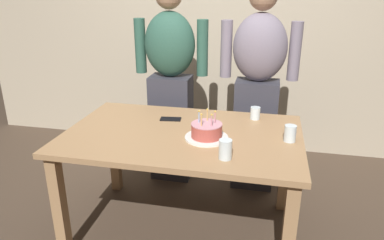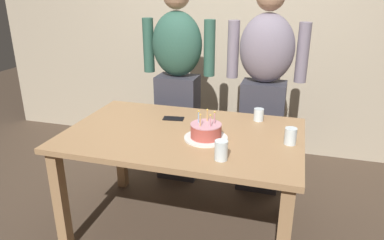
{
  "view_description": "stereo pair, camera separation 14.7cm",
  "coord_description": "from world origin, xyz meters",
  "px_view_note": "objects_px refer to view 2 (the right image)",
  "views": [
    {
      "loc": [
        0.51,
        -2.06,
        1.63
      ],
      "look_at": [
        0.07,
        -0.02,
        0.84
      ],
      "focal_mm": 33.64,
      "sensor_mm": 36.0,
      "label": 1
    },
    {
      "loc": [
        0.66,
        -2.02,
        1.63
      ],
      "look_at": [
        0.07,
        -0.02,
        0.84
      ],
      "focal_mm": 33.64,
      "sensor_mm": 36.0,
      "label": 2
    }
  ],
  "objects_px": {
    "cell_phone": "(174,119)",
    "person_woman_cardigan": "(264,88)",
    "water_glass_side": "(290,136)",
    "person_man_bearded": "(178,81)",
    "water_glass_far": "(259,115)",
    "water_glass_near": "(221,150)",
    "birthday_cake": "(206,132)"
  },
  "relations": [
    {
      "from": "person_woman_cardigan",
      "to": "birthday_cake",
      "type": "bearing_deg",
      "value": 71.51
    },
    {
      "from": "cell_phone",
      "to": "person_man_bearded",
      "type": "xyz_separation_m",
      "value": [
        -0.14,
        0.52,
        0.13
      ]
    },
    {
      "from": "cell_phone",
      "to": "birthday_cake",
      "type": "bearing_deg",
      "value": -49.56
    },
    {
      "from": "water_glass_near",
      "to": "water_glass_side",
      "type": "bearing_deg",
      "value": 41.95
    },
    {
      "from": "water_glass_far",
      "to": "cell_phone",
      "type": "distance_m",
      "value": 0.59
    },
    {
      "from": "person_man_bearded",
      "to": "person_woman_cardigan",
      "type": "xyz_separation_m",
      "value": [
        0.71,
        0.0,
        0.0
      ]
    },
    {
      "from": "person_man_bearded",
      "to": "person_woman_cardigan",
      "type": "distance_m",
      "value": 0.71
    },
    {
      "from": "water_glass_side",
      "to": "water_glass_far",
      "type": "bearing_deg",
      "value": 123.23
    },
    {
      "from": "water_glass_side",
      "to": "person_man_bearded",
      "type": "xyz_separation_m",
      "value": [
        -0.94,
        0.72,
        0.08
      ]
    },
    {
      "from": "birthday_cake",
      "to": "cell_phone",
      "type": "height_order",
      "value": "birthday_cake"
    },
    {
      "from": "water_glass_far",
      "to": "cell_phone",
      "type": "xyz_separation_m",
      "value": [
        -0.58,
        -0.14,
        -0.04
      ]
    },
    {
      "from": "water_glass_near",
      "to": "person_woman_cardigan",
      "type": "relative_size",
      "value": 0.07
    },
    {
      "from": "person_man_bearded",
      "to": "person_woman_cardigan",
      "type": "relative_size",
      "value": 1.0
    },
    {
      "from": "water_glass_far",
      "to": "water_glass_side",
      "type": "distance_m",
      "value": 0.41
    },
    {
      "from": "water_glass_near",
      "to": "cell_phone",
      "type": "xyz_separation_m",
      "value": [
        -0.45,
        0.52,
        -0.05
      ]
    },
    {
      "from": "water_glass_far",
      "to": "person_man_bearded",
      "type": "relative_size",
      "value": 0.05
    },
    {
      "from": "water_glass_side",
      "to": "person_woman_cardigan",
      "type": "xyz_separation_m",
      "value": [
        -0.23,
        0.72,
        0.08
      ]
    },
    {
      "from": "water_glass_near",
      "to": "person_woman_cardigan",
      "type": "bearing_deg",
      "value": 83.55
    },
    {
      "from": "birthday_cake",
      "to": "water_glass_side",
      "type": "height_order",
      "value": "birthday_cake"
    },
    {
      "from": "birthday_cake",
      "to": "person_woman_cardigan",
      "type": "height_order",
      "value": "person_woman_cardigan"
    },
    {
      "from": "cell_phone",
      "to": "person_man_bearded",
      "type": "height_order",
      "value": "person_man_bearded"
    },
    {
      "from": "person_man_bearded",
      "to": "water_glass_near",
      "type": "bearing_deg",
      "value": 119.8
    },
    {
      "from": "water_glass_side",
      "to": "water_glass_near",
      "type": "bearing_deg",
      "value": -138.05
    },
    {
      "from": "water_glass_far",
      "to": "person_woman_cardigan",
      "type": "distance_m",
      "value": 0.39
    },
    {
      "from": "cell_phone",
      "to": "person_woman_cardigan",
      "type": "distance_m",
      "value": 0.78
    },
    {
      "from": "cell_phone",
      "to": "person_woman_cardigan",
      "type": "height_order",
      "value": "person_woman_cardigan"
    },
    {
      "from": "water_glass_near",
      "to": "person_man_bearded",
      "type": "bearing_deg",
      "value": 119.8
    },
    {
      "from": "water_glass_far",
      "to": "person_woman_cardigan",
      "type": "relative_size",
      "value": 0.05
    },
    {
      "from": "birthday_cake",
      "to": "water_glass_far",
      "type": "xyz_separation_m",
      "value": [
        0.27,
        0.41,
        -0.0
      ]
    },
    {
      "from": "cell_phone",
      "to": "water_glass_far",
      "type": "bearing_deg",
      "value": 5.87
    },
    {
      "from": "water_glass_far",
      "to": "water_glass_side",
      "type": "xyz_separation_m",
      "value": [
        0.22,
        -0.34,
        0.01
      ]
    },
    {
      "from": "water_glass_side",
      "to": "person_man_bearded",
      "type": "distance_m",
      "value": 1.19
    }
  ]
}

